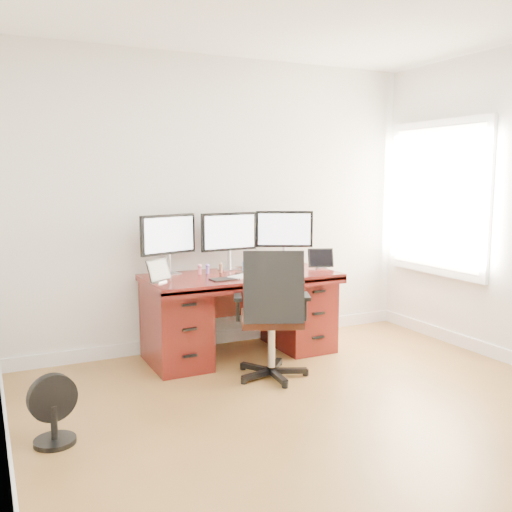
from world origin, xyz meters
name	(u,v)px	position (x,y,z in m)	size (l,w,h in m)	color
ground	(361,437)	(0.00, 0.00, 0.00)	(4.50, 4.50, 0.00)	olive
back_wall	(221,204)	(0.00, 2.25, 1.35)	(4.00, 0.10, 2.70)	white
desk	(240,312)	(0.00, 1.83, 0.40)	(1.70, 0.80, 0.75)	#571511
office_chair	(272,337)	(-0.02, 1.16, 0.35)	(0.74, 0.74, 1.06)	black
floor_fan	(53,411)	(-1.73, 0.74, 0.21)	(0.30, 0.25, 0.43)	black
monitor_left	(168,237)	(-0.58, 2.07, 1.09)	(0.54, 0.19, 0.53)	silver
monitor_center	(229,234)	(0.00, 2.07, 1.09)	(0.55, 0.15, 0.53)	silver
monitor_right	(284,231)	(0.58, 2.07, 1.09)	(0.51, 0.28, 0.53)	silver
tablet_left	(159,272)	(-0.76, 1.75, 0.84)	(0.24, 0.18, 0.19)	silver
tablet_right	(321,260)	(0.80, 1.75, 0.84)	(0.25, 0.14, 0.19)	silver
keyboard	(244,276)	(-0.03, 1.67, 0.76)	(0.30, 0.13, 0.01)	silver
trackpad	(272,274)	(0.23, 1.65, 0.76)	(0.12, 0.12, 0.01)	silver
drawing_tablet	(224,279)	(-0.24, 1.61, 0.76)	(0.23, 0.14, 0.01)	black
phone	(243,274)	(0.01, 1.79, 0.76)	(0.13, 0.06, 0.01)	black
figurine_pink	(200,269)	(-0.33, 1.95, 0.80)	(0.04, 0.04, 0.09)	pink
figurine_purple	(207,268)	(-0.26, 1.95, 0.80)	(0.04, 0.04, 0.09)	#8C6DD7
figurine_brown	(221,267)	(-0.13, 1.95, 0.80)	(0.04, 0.04, 0.09)	#875E44
figurine_blue	(244,265)	(0.09, 1.95, 0.80)	(0.04, 0.04, 0.09)	#5CA9DC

